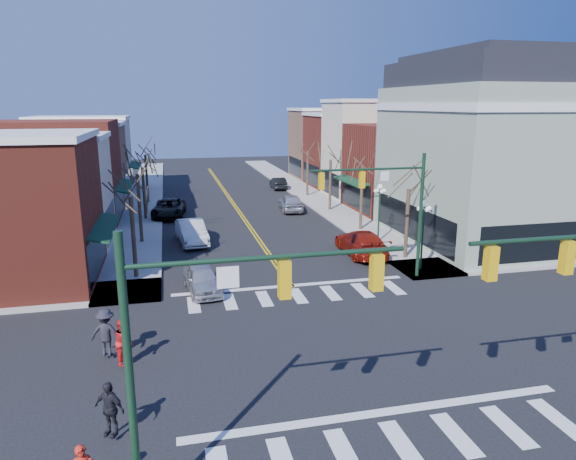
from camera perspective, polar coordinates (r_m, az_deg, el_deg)
ground at (r=21.70m, az=5.28°, el=-13.04°), size 160.00×160.00×0.00m
sidewalk_left at (r=39.61m, az=-16.36°, el=-0.97°), size 3.50×70.00×0.15m
sidewalk_right at (r=42.30m, az=7.99°, el=0.38°), size 3.50×70.00×0.15m
bldg_left_stucco_a at (r=39.39m, az=-26.61°, el=3.52°), size 10.00×7.00×7.50m
bldg_left_brick_b at (r=47.06m, az=-24.53°, el=5.80°), size 10.00×9.00×8.50m
bldg_left_tan at (r=55.16m, az=-22.91°, el=6.58°), size 10.00×7.50×7.80m
bldg_left_stucco_b at (r=62.76m, az=-21.80°, el=7.61°), size 10.00×8.00×8.20m
bldg_right_brick_a at (r=49.51m, az=13.09°, el=6.72°), size 10.00×8.50×8.00m
bldg_right_stucco at (r=56.43m, az=9.66°, el=8.73°), size 10.00×7.00×10.00m
bldg_right_brick_b at (r=63.45m, az=7.00°, el=8.68°), size 10.00×8.00×8.50m
bldg_right_tan at (r=70.97m, az=4.76°, el=9.46°), size 10.00×8.00×9.00m
victorian_corner at (r=40.09m, az=21.73°, el=8.35°), size 12.25×14.25×13.30m
traffic_mast_near_left at (r=12.07m, az=-8.54°, el=-11.19°), size 6.60×0.28×7.20m
traffic_mast_far_right at (r=28.78m, az=11.34°, el=3.37°), size 6.60×0.28×7.20m
lamppost_corner at (r=31.25m, az=14.80°, el=0.72°), size 0.36×0.36×4.33m
lamppost_midblock at (r=36.98m, az=10.12°, el=2.95°), size 0.36×0.36×4.33m
tree_left_a at (r=30.31m, az=-16.78°, el=-0.94°), size 0.24×0.24×4.76m
tree_left_b at (r=38.08m, az=-16.15°, el=2.25°), size 0.24×0.24×5.04m
tree_left_c at (r=45.99m, az=-15.70°, el=3.87°), size 0.24×0.24×4.55m
tree_left_d at (r=53.87m, az=-15.41°, el=5.47°), size 0.24×0.24×4.90m
tree_right_a at (r=33.65m, az=13.06°, el=0.60°), size 0.24×0.24×4.62m
tree_right_b at (r=40.76m, az=8.15°, el=3.48°), size 0.24×0.24×5.18m
tree_right_c at (r=48.22m, az=4.70°, el=4.95°), size 0.24×0.24×4.83m
tree_right_d at (r=55.80m, az=2.18°, el=6.26°), size 0.24×0.24×4.97m
car_left_near at (r=27.88m, az=-9.51°, el=-5.40°), size 2.14×4.31×1.41m
car_left_mid at (r=37.62m, az=-10.66°, el=-0.22°), size 2.31×5.22×1.67m
car_left_far at (r=46.95m, az=-13.10°, el=2.38°), size 3.29×5.96×1.58m
car_right_near at (r=34.51m, az=8.15°, el=-1.40°), size 2.41×5.69×1.64m
car_right_mid at (r=48.29m, az=0.30°, el=3.08°), size 2.33×4.93×1.63m
car_right_far at (r=61.10m, az=-1.09°, el=5.22°), size 1.56×4.21×1.37m
pedestrian_red_b at (r=20.85m, az=-17.74°, el=-11.68°), size 0.75×0.92×1.78m
pedestrian_dark_a at (r=16.92m, az=-19.23°, el=-18.24°), size 1.08×0.90×1.73m
pedestrian_dark_b at (r=21.62m, az=-19.56°, el=-10.67°), size 1.37×0.95×1.93m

